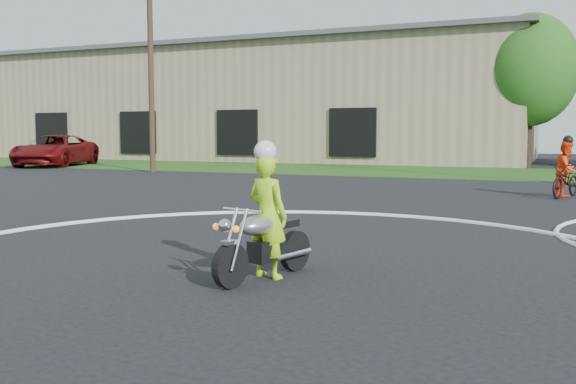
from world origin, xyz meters
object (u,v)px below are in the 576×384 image
at_px(pickup_grp, 55,150).
at_px(rider_primary_grp, 267,212).
at_px(rider_second_grp, 567,176).
at_px(primary_motorcycle, 263,243).

bearing_deg(pickup_grp, rider_primary_grp, -59.96).
bearing_deg(rider_second_grp, primary_motorcycle, -85.83).
bearing_deg(pickup_grp, primary_motorcycle, -60.15).
relative_size(primary_motorcycle, rider_primary_grp, 1.01).
distance_m(rider_primary_grp, pickup_grp, 32.58).
xyz_separation_m(primary_motorcycle, rider_second_grp, (3.72, 13.64, 0.18)).
xyz_separation_m(rider_primary_grp, pickup_grp, (-24.32, 21.68, 0.02)).
distance_m(rider_second_grp, pickup_grp, 29.21).
distance_m(rider_primary_grp, rider_second_grp, 14.01).
bearing_deg(primary_motorcycle, pickup_grp, 152.70).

